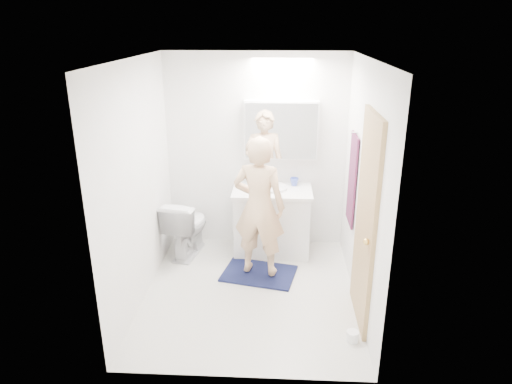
# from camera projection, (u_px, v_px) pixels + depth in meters

# --- Properties ---
(floor) EXTENTS (2.50, 2.50, 0.00)m
(floor) POSITION_uv_depth(u_px,v_px,m) (250.00, 292.00, 4.91)
(floor) COLOR silver
(floor) RESTS_ON ground
(ceiling) EXTENTS (2.50, 2.50, 0.00)m
(ceiling) POSITION_uv_depth(u_px,v_px,m) (249.00, 59.00, 4.07)
(ceiling) COLOR white
(ceiling) RESTS_ON floor
(wall_back) EXTENTS (2.50, 0.00, 2.50)m
(wall_back) POSITION_uv_depth(u_px,v_px,m) (256.00, 152.00, 5.66)
(wall_back) COLOR white
(wall_back) RESTS_ON floor
(wall_front) EXTENTS (2.50, 0.00, 2.50)m
(wall_front) POSITION_uv_depth(u_px,v_px,m) (238.00, 244.00, 3.32)
(wall_front) COLOR white
(wall_front) RESTS_ON floor
(wall_left) EXTENTS (0.00, 2.50, 2.50)m
(wall_left) POSITION_uv_depth(u_px,v_px,m) (138.00, 184.00, 4.54)
(wall_left) COLOR white
(wall_left) RESTS_ON floor
(wall_right) EXTENTS (0.00, 2.50, 2.50)m
(wall_right) POSITION_uv_depth(u_px,v_px,m) (363.00, 188.00, 4.44)
(wall_right) COLOR white
(wall_right) RESTS_ON floor
(vanity_cabinet) EXTENTS (0.90, 0.55, 0.78)m
(vanity_cabinet) POSITION_uv_depth(u_px,v_px,m) (272.00, 222.00, 5.66)
(vanity_cabinet) COLOR white
(vanity_cabinet) RESTS_ON floor
(countertop) EXTENTS (0.95, 0.58, 0.04)m
(countertop) POSITION_uv_depth(u_px,v_px,m) (272.00, 191.00, 5.52)
(countertop) COLOR white
(countertop) RESTS_ON vanity_cabinet
(sink_basin) EXTENTS (0.36, 0.36, 0.03)m
(sink_basin) POSITION_uv_depth(u_px,v_px,m) (272.00, 188.00, 5.54)
(sink_basin) COLOR white
(sink_basin) RESTS_ON countertop
(faucet) EXTENTS (0.02, 0.02, 0.16)m
(faucet) POSITION_uv_depth(u_px,v_px,m) (273.00, 177.00, 5.69)
(faucet) COLOR silver
(faucet) RESTS_ON countertop
(medicine_cabinet) EXTENTS (0.88, 0.14, 0.70)m
(medicine_cabinet) POSITION_uv_depth(u_px,v_px,m) (281.00, 130.00, 5.47)
(medicine_cabinet) COLOR white
(medicine_cabinet) RESTS_ON wall_back
(mirror_panel) EXTENTS (0.84, 0.01, 0.66)m
(mirror_panel) POSITION_uv_depth(u_px,v_px,m) (281.00, 131.00, 5.40)
(mirror_panel) COLOR silver
(mirror_panel) RESTS_ON medicine_cabinet
(toilet) EXTENTS (0.54, 0.78, 0.73)m
(toilet) POSITION_uv_depth(u_px,v_px,m) (187.00, 226.00, 5.62)
(toilet) COLOR silver
(toilet) RESTS_ON floor
(bath_rug) EXTENTS (0.90, 0.71, 0.02)m
(bath_rug) POSITION_uv_depth(u_px,v_px,m) (259.00, 273.00, 5.25)
(bath_rug) COLOR #141C3F
(bath_rug) RESTS_ON floor
(person) EXTENTS (0.64, 0.49, 1.57)m
(person) POSITION_uv_depth(u_px,v_px,m) (259.00, 207.00, 4.97)
(person) COLOR #DDB185
(person) RESTS_ON bath_rug
(door) EXTENTS (0.04, 0.80, 2.00)m
(door) POSITION_uv_depth(u_px,v_px,m) (366.00, 222.00, 4.18)
(door) COLOR tan
(door) RESTS_ON wall_right
(door_knob) EXTENTS (0.06, 0.06, 0.06)m
(door_knob) POSITION_uv_depth(u_px,v_px,m) (366.00, 242.00, 3.92)
(door_knob) COLOR gold
(door_knob) RESTS_ON door
(towel) EXTENTS (0.02, 0.42, 1.00)m
(towel) POSITION_uv_depth(u_px,v_px,m) (352.00, 180.00, 4.99)
(towel) COLOR #111F37
(towel) RESTS_ON wall_right
(towel_hook) EXTENTS (0.07, 0.02, 0.02)m
(towel_hook) POSITION_uv_depth(u_px,v_px,m) (354.00, 133.00, 4.81)
(towel_hook) COLOR silver
(towel_hook) RESTS_ON wall_right
(soap_bottle_a) EXTENTS (0.11, 0.11, 0.20)m
(soap_bottle_a) POSITION_uv_depth(u_px,v_px,m) (253.00, 177.00, 5.63)
(soap_bottle_a) COLOR beige
(soap_bottle_a) RESTS_ON countertop
(soap_bottle_b) EXTENTS (0.10, 0.10, 0.18)m
(soap_bottle_b) POSITION_uv_depth(u_px,v_px,m) (253.00, 177.00, 5.66)
(soap_bottle_b) COLOR #4F6FA9
(soap_bottle_b) RESTS_ON countertop
(toothbrush_cup) EXTENTS (0.12, 0.12, 0.10)m
(toothbrush_cup) POSITION_uv_depth(u_px,v_px,m) (294.00, 182.00, 5.63)
(toothbrush_cup) COLOR #4258C6
(toothbrush_cup) RESTS_ON countertop
(toilet_paper_roll) EXTENTS (0.11, 0.11, 0.10)m
(toilet_paper_roll) POSITION_uv_depth(u_px,v_px,m) (352.00, 336.00, 4.14)
(toilet_paper_roll) COLOR white
(toilet_paper_roll) RESTS_ON floor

